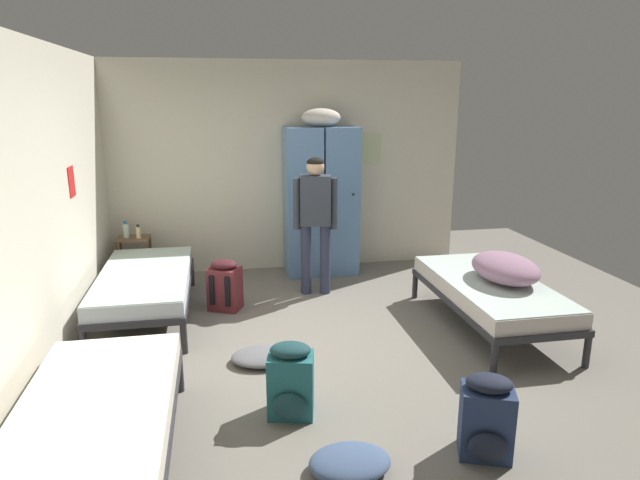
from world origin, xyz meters
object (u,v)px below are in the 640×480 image
object	(u,v)px
clothes_pile_denim	(350,462)
bedding_heap	(505,268)
locker_bank	(321,198)
shelf_unit	(135,255)
bed_right	(490,291)
backpack_navy	(487,419)
backpack_teal	(291,382)
bed_left_front	(94,420)
backpack_maroon	(225,286)
bed_left_rear	(145,282)
clothes_pile_grey	(264,356)
water_bottle	(126,230)
lotion_bottle	(138,232)
person_traveler	(315,213)

from	to	relation	value
clothes_pile_denim	bedding_heap	bearing A→B (deg)	42.82
locker_bank	shelf_unit	xyz separation A→B (m)	(-2.30, -0.02, -0.62)
bed_right	backpack_navy	size ratio (longest dim) A/B	3.45
locker_bank	backpack_teal	distance (m)	3.41
bed_left_front	backpack_maroon	bearing A→B (deg)	72.67
bed_left_front	bed_left_rear	bearing A→B (deg)	90.00
locker_bank	clothes_pile_grey	size ratio (longest dim) A/B	3.62
locker_bank	shelf_unit	size ratio (longest dim) A/B	3.63
locker_bank	clothes_pile_grey	world-z (taller)	locker_bank
bedding_heap	clothes_pile_grey	world-z (taller)	bedding_heap
water_bottle	lotion_bottle	distance (m)	0.16
shelf_unit	clothes_pile_grey	size ratio (longest dim) A/B	1.00
shelf_unit	bed_left_rear	size ratio (longest dim) A/B	0.30
bed_right	bedding_heap	size ratio (longest dim) A/B	2.33
bed_left_front	clothes_pile_denim	world-z (taller)	bed_left_front
bed_left_rear	backpack_maroon	distance (m)	0.82
clothes_pile_denim	locker_bank	bearing A→B (deg)	81.84
water_bottle	lotion_bottle	bearing A→B (deg)	-21.80
locker_bank	bed_left_front	world-z (taller)	locker_bank
backpack_navy	bed_right	bearing A→B (deg)	62.39
bed_left_front	clothes_pile_denim	distance (m)	1.54
bed_left_front	bed_right	bearing A→B (deg)	25.76
lotion_bottle	backpack_maroon	size ratio (longest dim) A/B	0.30
bedding_heap	clothes_pile_denim	distance (m)	2.74
locker_bank	bed_left_front	size ratio (longest dim) A/B	1.09
bedding_heap	backpack_maroon	size ratio (longest dim) A/B	1.48
lotion_bottle	locker_bank	bearing A→B (deg)	1.54
lotion_bottle	bed_left_front	bearing A→B (deg)	-87.15
person_traveler	bedding_heap	bearing A→B (deg)	-39.05
bed_left_rear	backpack_maroon	size ratio (longest dim) A/B	3.45
person_traveler	lotion_bottle	size ratio (longest dim) A/B	9.50
clothes_pile_grey	bed_right	bearing A→B (deg)	8.09
backpack_maroon	bed_left_rear	bearing A→B (deg)	-174.24
backpack_maroon	clothes_pile_denim	xyz separation A→B (m)	(0.68, -2.82, -0.20)
backpack_teal	backpack_navy	world-z (taller)	same
locker_bank	backpack_maroon	bearing A→B (deg)	-138.77
water_bottle	bed_left_front	bearing A→B (deg)	-84.86
bedding_heap	backpack_teal	size ratio (longest dim) A/B	1.48
person_traveler	clothes_pile_grey	size ratio (longest dim) A/B	2.75
bed_left_front	backpack_navy	size ratio (longest dim) A/B	3.45
locker_bank	clothes_pile_grey	bearing A→B (deg)	-111.65
bed_left_front	bed_left_rear	size ratio (longest dim) A/B	1.00
locker_bank	lotion_bottle	bearing A→B (deg)	-178.46
clothes_pile_denim	backpack_navy	bearing A→B (deg)	0.14
locker_bank	backpack_teal	world-z (taller)	locker_bank
water_bottle	backpack_teal	world-z (taller)	water_bottle
bed_left_front	clothes_pile_grey	world-z (taller)	bed_left_front
locker_bank	clothes_pile_grey	distance (m)	2.72
bed_left_front	bed_right	xyz separation A→B (m)	(3.33, 1.61, 0.00)
shelf_unit	lotion_bottle	size ratio (longest dim) A/B	3.45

